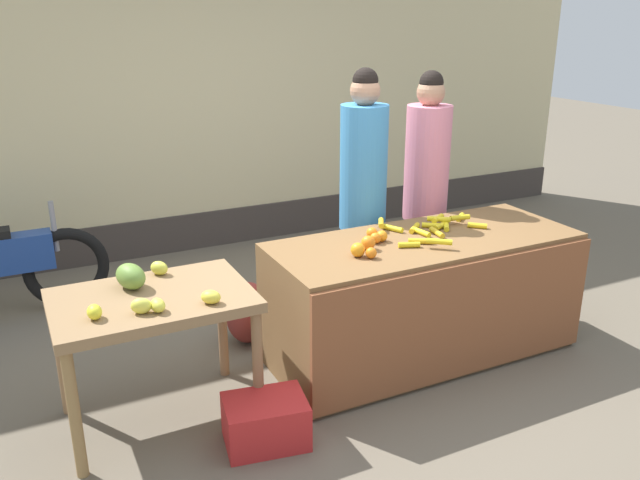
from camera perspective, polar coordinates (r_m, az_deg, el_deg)
ground_plane at (r=4.40m, az=2.86°, el=-11.13°), size 24.00×24.00×0.00m
market_wall_back at (r=6.43m, az=-9.61°, el=14.38°), size 8.55×0.23×3.47m
fruit_stall_counter at (r=4.45m, az=9.00°, el=-4.96°), size 2.06×0.84×0.83m
side_table_wooden at (r=3.70m, az=-14.38°, el=-6.16°), size 1.06×0.72×0.78m
banana_bunch_pile at (r=4.44m, az=9.72°, el=1.05°), size 0.78×0.62×0.07m
orange_pile at (r=4.07m, az=4.34°, el=-0.22°), size 0.36×0.39×0.09m
mango_papaya_pile at (r=3.67m, az=-15.41°, el=-3.73°), size 0.68×0.65×0.14m
vendor_woman_blue_shirt at (r=4.75m, az=3.76°, el=3.63°), size 0.34×0.34×1.87m
vendor_woman_pink_shirt at (r=5.10m, az=9.20°, el=4.24°), size 0.34×0.34×1.83m
produce_crate at (r=3.68m, az=-4.78°, el=-15.53°), size 0.49×0.39×0.26m
produce_sack at (r=4.66m, az=-6.32°, el=-6.31°), size 0.47×0.47×0.44m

